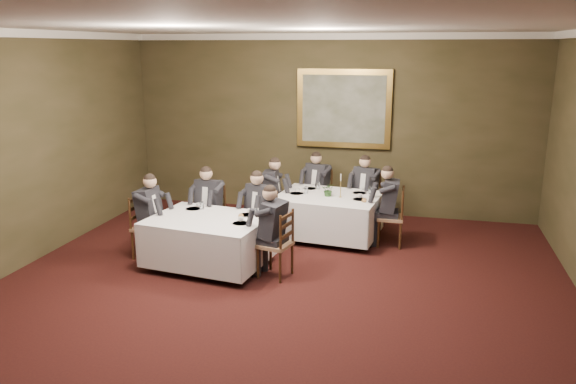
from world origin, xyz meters
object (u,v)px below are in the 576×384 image
at_px(diner_main_endright, 390,216).
at_px(chair_sec_backleft, 211,228).
at_px(table_main, 328,213).
at_px(chair_main_endleft, 270,216).
at_px(chair_main_endright, 390,229).
at_px(diner_main_backleft, 318,195).
at_px(diner_sec_backleft, 210,215).
at_px(candlestick, 341,188).
at_px(diner_main_endleft, 271,204).
at_px(chair_sec_endleft, 148,240).
at_px(chair_main_backright, 366,211).
at_px(chair_sec_backright, 261,234).
at_px(painting, 344,109).
at_px(chair_main_backleft, 318,206).
at_px(diner_sec_backright, 261,221).
at_px(diner_sec_endleft, 148,226).
at_px(table_second, 209,238).
at_px(centerpiece, 329,189).
at_px(diner_main_backright, 366,199).
at_px(diner_sec_endright, 275,243).
at_px(chair_sec_endright, 276,258).

height_order(diner_main_endright, chair_sec_backleft, diner_main_endright).
xyz_separation_m(table_main, chair_main_endleft, (-1.09, 0.12, -0.17)).
bearing_deg(chair_main_endright, diner_main_backleft, 52.58).
height_order(diner_sec_backleft, candlestick, diner_sec_backleft).
distance_m(diner_main_endleft, chair_sec_endleft, 2.32).
bearing_deg(chair_main_backright, chair_sec_backright, 69.30).
distance_m(diner_main_backleft, painting, 1.75).
bearing_deg(candlestick, table_main, 165.35).
height_order(chair_main_backleft, diner_sec_backright, diner_sec_backright).
bearing_deg(diner_sec_endleft, chair_sec_endleft, -90.00).
distance_m(diner_main_backleft, chair_main_endright, 1.80).
bearing_deg(table_second, chair_main_endleft, 76.49).
bearing_deg(centerpiece, chair_sec_backleft, -158.34).
xyz_separation_m(diner_main_backright, diner_main_endright, (0.51, -0.94, 0.00)).
distance_m(diner_main_endright, chair_sec_backleft, 3.03).
relative_size(diner_main_backleft, diner_sec_endleft, 1.00).
height_order(chair_main_backright, diner_sec_endleft, diner_sec_endleft).
relative_size(table_main, chair_sec_backright, 1.87).
height_order(chair_main_backleft, diner_sec_backleft, diner_sec_backleft).
xyz_separation_m(chair_sec_backright, diner_sec_backright, (-0.00, -0.01, 0.23)).
height_order(chair_main_endleft, chair_sec_endleft, same).
relative_size(chair_main_backright, diner_main_endleft, 0.74).
distance_m(chair_main_endright, candlestick, 1.08).
distance_m(table_second, chair_main_backright, 3.31).
relative_size(chair_sec_backright, centerpiece, 4.11).
bearing_deg(diner_sec_endright, table_second, 95.74).
height_order(chair_main_endright, chair_sec_endright, same).
relative_size(chair_sec_endleft, painting, 0.55).
bearing_deg(candlestick, diner_sec_endleft, -151.49).
xyz_separation_m(table_main, diner_main_backleft, (-0.36, 0.92, 0.06)).
relative_size(chair_sec_backleft, diner_sec_backleft, 0.74).
distance_m(chair_sec_backleft, diner_sec_endright, 1.80).
bearing_deg(diner_sec_backleft, chair_sec_endright, 150.25).
relative_size(table_main, table_second, 0.99).
bearing_deg(diner_main_endleft, chair_sec_endleft, -48.52).
bearing_deg(diner_main_backright, chair_sec_backright, 69.20).
bearing_deg(diner_main_backleft, diner_main_endright, 163.82).
relative_size(diner_sec_endright, centerpiece, 5.53).
distance_m(chair_sec_endleft, candlestick, 3.28).
height_order(table_second, chair_main_endleft, chair_main_endleft).
xyz_separation_m(diner_main_endleft, candlestick, (1.29, -0.18, 0.41)).
distance_m(chair_sec_backleft, candlestick, 2.30).
distance_m(table_main, painting, 2.28).
distance_m(diner_sec_backright, chair_sec_endright, 1.11).
height_order(table_second, painting, painting).
bearing_deg(chair_sec_endright, diner_sec_endright, 90.00).
height_order(diner_main_backleft, chair_sec_backleft, diner_main_backleft).
bearing_deg(candlestick, table_second, -136.18).
relative_size(diner_main_endleft, painting, 0.74).
bearing_deg(candlestick, diner_main_backleft, 120.39).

